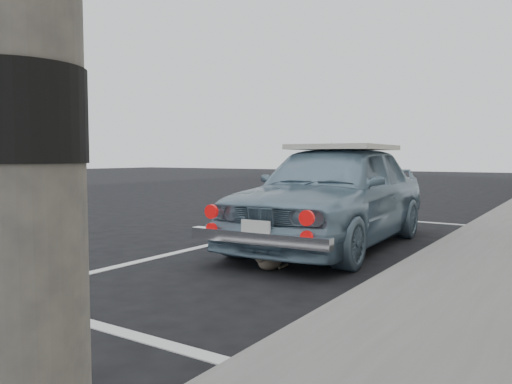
{
  "coord_description": "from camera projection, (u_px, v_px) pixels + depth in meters",
  "views": [
    {
      "loc": [
        3.3,
        -2.76,
        1.19
      ],
      "look_at": [
        -0.17,
        2.51,
        0.75
      ],
      "focal_mm": 35.0,
      "sensor_mm": 36.0,
      "label": 1
    }
  ],
  "objects": [
    {
      "name": "pline_side",
      "position": [
        233.0,
        240.0,
        7.19
      ],
      "size": [
        0.12,
        7.0,
        0.01
      ],
      "primitive_type": "cube",
      "color": "silver",
      "rests_on": "ground"
    },
    {
      "name": "retro_coupe",
      "position": [
        333.0,
        193.0,
        6.72
      ],
      "size": [
        1.87,
        4.22,
        1.41
      ],
      "rotation": [
        0.0,
        0.0,
        0.05
      ],
      "color": "#7392A8",
      "rests_on": "ground"
    },
    {
      "name": "cat",
      "position": [
        269.0,
        261.0,
        5.26
      ],
      "size": [
        0.27,
        0.39,
        0.23
      ],
      "rotation": [
        0.0,
        0.0,
        -0.36
      ],
      "color": "#756559",
      "rests_on": "ground"
    },
    {
      "name": "pline_rear",
      "position": [
        100.0,
        326.0,
        3.5
      ],
      "size": [
        3.0,
        0.12,
        0.01
      ],
      "primitive_type": "cube",
      "color": "silver",
      "rests_on": "ground"
    },
    {
      "name": "pline_front",
      "position": [
        403.0,
        221.0,
        9.33
      ],
      "size": [
        3.0,
        0.12,
        0.01
      ],
      "primitive_type": "cube",
      "color": "silver",
      "rests_on": "ground"
    },
    {
      "name": "ground",
      "position": [
        109.0,
        299.0,
        4.19
      ],
      "size": [
        80.0,
        80.0,
        0.0
      ],
      "primitive_type": "plane",
      "color": "black",
      "rests_on": "ground"
    }
  ]
}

